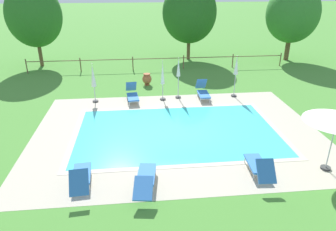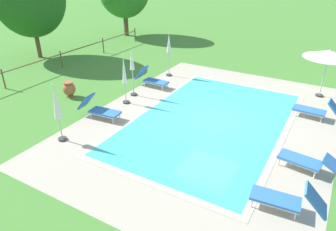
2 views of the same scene
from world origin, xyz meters
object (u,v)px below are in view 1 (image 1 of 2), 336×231
object	(u,v)px
sun_lounger_south_near_corner	(132,94)
tree_centre	(34,15)
patio_umbrella_closed_row_mid_west	(163,76)
tree_far_west	(189,13)
sun_lounger_north_end	(81,176)
tree_west_mid	(293,13)
sun_lounger_north_far	(146,178)
patio_umbrella_closed_row_mid_east	(178,72)
sun_lounger_north_mid	(259,166)
patio_umbrella_closed_row_west	(93,78)
sun_lounger_north_near_steps	(203,91)
patio_umbrella_closed_row_centre	(236,69)
terracotta_urn_near_fence	(147,79)

from	to	relation	value
sun_lounger_south_near_corner	tree_centre	xyz separation A→B (m)	(-7.16, 8.43, 3.49)
patio_umbrella_closed_row_mid_west	tree_far_west	bearing A→B (deg)	72.17
sun_lounger_north_end	tree_west_mid	size ratio (longest dim) A/B	0.32
sun_lounger_north_far	patio_umbrella_closed_row_mid_east	bearing A→B (deg)	75.05
sun_lounger_south_near_corner	patio_umbrella_closed_row_mid_west	distance (m)	2.02
sun_lounger_south_near_corner	tree_centre	distance (m)	11.60
sun_lounger_north_mid	sun_lounger_south_near_corner	xyz separation A→B (m)	(-4.45, 7.94, 0.01)
sun_lounger_north_mid	patio_umbrella_closed_row_west	size ratio (longest dim) A/B	0.87
tree_far_west	patio_umbrella_closed_row_mid_west	bearing A→B (deg)	-107.83
patio_umbrella_closed_row_west	patio_umbrella_closed_row_mid_east	size ratio (longest dim) A/B	0.93
sun_lounger_north_near_steps	tree_west_mid	bearing A→B (deg)	42.84
tree_centre	patio_umbrella_closed_row_centre	bearing A→B (deg)	-32.50
sun_lounger_south_near_corner	terracotta_urn_near_fence	distance (m)	2.90
sun_lounger_north_far	patio_umbrella_closed_row_mid_east	xyz separation A→B (m)	(2.24, 8.38, 1.21)
sun_lounger_south_near_corner	terracotta_urn_near_fence	bearing A→B (deg)	70.77
patio_umbrella_closed_row_west	terracotta_urn_near_fence	size ratio (longest dim) A/B	2.93
tree_centre	patio_umbrella_closed_row_west	bearing A→B (deg)	-59.00
sun_lounger_north_near_steps	sun_lounger_north_far	size ratio (longest dim) A/B	0.86
patio_umbrella_closed_row_mid_west	patio_umbrella_closed_row_mid_east	bearing A→B (deg)	13.95
sun_lounger_north_mid	sun_lounger_north_far	xyz separation A→B (m)	(-4.02, -0.28, -0.03)
sun_lounger_north_mid	terracotta_urn_near_fence	xyz separation A→B (m)	(-3.50, 10.67, 0.02)
sun_lounger_north_mid	sun_lounger_north_end	size ratio (longest dim) A/B	1.00
patio_umbrella_closed_row_mid_west	tree_far_west	distance (m)	10.31
patio_umbrella_closed_row_west	tree_west_mid	world-z (taller)	tree_west_mid
sun_lounger_north_mid	patio_umbrella_closed_row_mid_west	world-z (taller)	patio_umbrella_closed_row_mid_west
sun_lounger_north_near_steps	patio_umbrella_closed_row_mid_east	xyz separation A→B (m)	(-1.44, 0.15, 1.17)
sun_lounger_north_end	sun_lounger_south_near_corner	bearing A→B (deg)	77.74
patio_umbrella_closed_row_centre	patio_umbrella_closed_row_mid_east	world-z (taller)	patio_umbrella_closed_row_centre
patio_umbrella_closed_row_mid_west	sun_lounger_south_near_corner	bearing A→B (deg)	177.70
terracotta_urn_near_fence	tree_centre	xyz separation A→B (m)	(-8.11, 5.69, 3.47)
sun_lounger_south_near_corner	patio_umbrella_closed_row_west	distance (m)	2.34
sun_lounger_north_far	sun_lounger_north_end	distance (m)	2.17
patio_umbrella_closed_row_mid_west	patio_umbrella_closed_row_mid_east	distance (m)	0.97
patio_umbrella_closed_row_centre	tree_west_mid	bearing A→B (deg)	49.43
patio_umbrella_closed_row_mid_east	sun_lounger_north_end	bearing A→B (deg)	-118.48
patio_umbrella_closed_row_west	tree_west_mid	bearing A→B (deg)	28.78
sun_lounger_south_near_corner	tree_centre	bearing A→B (deg)	130.34
patio_umbrella_closed_row_mid_west	tree_west_mid	world-z (taller)	tree_west_mid
sun_lounger_north_mid	sun_lounger_south_near_corner	bearing A→B (deg)	119.28
patio_umbrella_closed_row_centre	tree_centre	world-z (taller)	tree_centre
sun_lounger_north_near_steps	sun_lounger_south_near_corner	distance (m)	4.10
sun_lounger_north_end	patio_umbrella_closed_row_west	xyz separation A→B (m)	(-0.38, 7.94, 1.05)
sun_lounger_north_end	patio_umbrella_closed_row_mid_east	world-z (taller)	patio_umbrella_closed_row_mid_east
patio_umbrella_closed_row_mid_east	tree_west_mid	xyz separation A→B (m)	(10.44, 8.20, 2.24)
patio_umbrella_closed_row_mid_east	tree_far_west	distance (m)	9.82
patio_umbrella_closed_row_mid_east	terracotta_urn_near_fence	distance (m)	3.30
patio_umbrella_closed_row_centre	sun_lounger_north_far	bearing A→B (deg)	-123.92
tree_centre	sun_lounger_north_mid	bearing A→B (deg)	-54.65
sun_lounger_south_near_corner	sun_lounger_north_near_steps	bearing A→B (deg)	0.15
tree_far_west	tree_west_mid	world-z (taller)	tree_far_west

